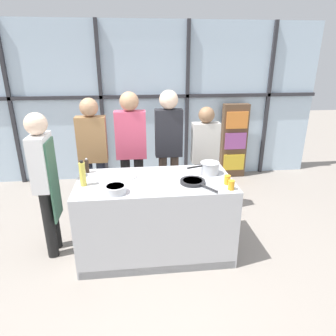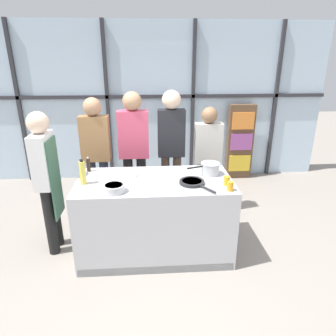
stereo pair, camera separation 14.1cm
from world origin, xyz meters
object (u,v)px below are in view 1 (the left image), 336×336
white_plate (125,176)px  juice_glass_near (231,185)px  saucepan (210,168)px  oil_bottle (83,174)px  spectator_far_left (93,151)px  mixing_bowl (116,189)px  juice_glass_far (227,180)px  pepper_grinder (87,166)px  chef (45,177)px  spectator_center_left (131,147)px  spectator_center_right (169,144)px  frying_pan (193,182)px  spectator_far_right (205,154)px

white_plate → juice_glass_near: 1.20m
white_plate → juice_glass_near: bearing=-23.7°
saucepan → oil_bottle: size_ratio=1.41×
spectator_far_left → oil_bottle: (0.01, -0.98, 0.06)m
mixing_bowl → juice_glass_far: bearing=4.2°
oil_bottle → pepper_grinder: size_ratio=1.54×
chef → saucepan: (1.86, -0.00, 0.03)m
spectator_center_left → pepper_grinder: bearing=49.3°
spectator_center_right → pepper_grinder: 1.20m
juice_glass_near → frying_pan: bearing=150.8°
frying_pan → white_plate: frying_pan is taller
spectator_far_left → spectator_center_left: 0.52m
chef → frying_pan: 1.64m
spectator_far_left → juice_glass_far: 1.91m
mixing_bowl → oil_bottle: oil_bottle is taller
spectator_far_left → spectator_center_right: spectator_center_right is taller
juice_glass_near → saucepan: bearing=104.4°
frying_pan → pepper_grinder: size_ratio=2.41×
mixing_bowl → pepper_grinder: (-0.36, 0.60, 0.04)m
saucepan → pepper_grinder: bearing=172.3°
chef → pepper_grinder: bearing=113.6°
spectator_far_right → mixing_bowl: spectator_far_right is taller
spectator_center_left → juice_glass_far: spectator_center_left is taller
spectator_far_left → spectator_center_left: spectator_center_left is taller
saucepan → juice_glass_far: bearing=-69.7°
white_plate → mixing_bowl: size_ratio=1.23×
spectator_center_right → frying_pan: (0.15, -1.05, -0.13)m
spectator_center_right → mixing_bowl: 1.38m
frying_pan → juice_glass_far: size_ratio=4.40×
spectator_far_right → mixing_bowl: bearing=45.0°
spectator_center_left → chef: bearing=39.7°
oil_bottle → juice_glass_far: oil_bottle is taller
mixing_bowl → pepper_grinder: size_ratio=1.22×
chef → spectator_center_left: size_ratio=0.94×
white_plate → frying_pan: bearing=-20.9°
pepper_grinder → oil_bottle: bearing=-88.5°
frying_pan → oil_bottle: oil_bottle is taller
spectator_far_left → spectator_center_right: bearing=-180.0°
saucepan → chef: bearing=179.9°
white_plate → mixing_bowl: mixing_bowl is taller
oil_bottle → juice_glass_near: oil_bottle is taller
white_plate → spectator_center_right: bearing=52.4°
spectator_center_left → white_plate: spectator_center_left is taller
spectator_center_left → juice_glass_far: (1.03, -1.11, -0.06)m
chef → juice_glass_near: 2.03m
juice_glass_far → spectator_center_left: bearing=132.7°
frying_pan → pepper_grinder: (-1.18, 0.45, 0.06)m
white_plate → spectator_center_left: bearing=84.7°
saucepan → mixing_bowl: bearing=-159.3°
spectator_center_left → mixing_bowl: bearing=82.5°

